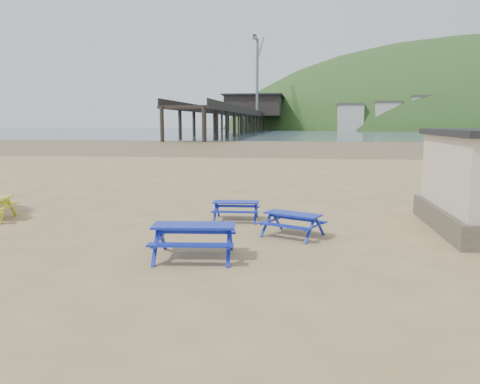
# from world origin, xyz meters

# --- Properties ---
(ground) EXTENTS (400.00, 400.00, 0.00)m
(ground) POSITION_xyz_m (0.00, 0.00, 0.00)
(ground) COLOR tan
(ground) RESTS_ON ground
(wet_sand) EXTENTS (400.00, 400.00, 0.00)m
(wet_sand) POSITION_xyz_m (0.00, 55.00, 0.00)
(wet_sand) COLOR olive
(wet_sand) RESTS_ON ground
(sea) EXTENTS (400.00, 400.00, 0.00)m
(sea) POSITION_xyz_m (0.00, 170.00, 0.01)
(sea) COLOR #4C606D
(sea) RESTS_ON ground
(picnic_table_blue_a) EXTENTS (1.64, 1.35, 0.66)m
(picnic_table_blue_a) POSITION_xyz_m (0.43, 1.53, 0.33)
(picnic_table_blue_a) COLOR #083A9B
(picnic_table_blue_a) RESTS_ON ground
(picnic_table_blue_c) EXTENTS (1.99, 1.79, 0.69)m
(picnic_table_blue_c) POSITION_xyz_m (8.12, 2.89, 0.35)
(picnic_table_blue_c) COLOR #083A9B
(picnic_table_blue_c) RESTS_ON ground
(picnic_table_blue_d) EXTENTS (2.08, 1.93, 0.70)m
(picnic_table_blue_d) POSITION_xyz_m (2.42, -0.49, 0.35)
(picnic_table_blue_d) COLOR #083A9B
(picnic_table_blue_d) RESTS_ON ground
(picnic_table_blue_e) EXTENTS (2.20, 1.85, 0.85)m
(picnic_table_blue_e) POSITION_xyz_m (0.04, -3.10, 0.43)
(picnic_table_blue_e) COLOR #083A9B
(picnic_table_blue_e) RESTS_ON ground
(pier) EXTENTS (24.00, 220.00, 39.29)m
(pier) POSITION_xyz_m (-17.99, 178.23, 5.46)
(pier) COLOR black
(pier) RESTS_ON ground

